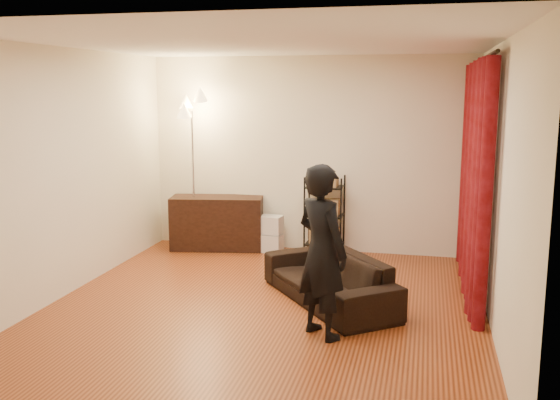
% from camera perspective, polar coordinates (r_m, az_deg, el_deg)
% --- Properties ---
extents(floor, '(5.00, 5.00, 0.00)m').
position_cam_1_polar(floor, '(6.60, -1.47, -9.85)').
color(floor, brown).
rests_on(floor, ground).
extents(ceiling, '(5.00, 5.00, 0.00)m').
position_cam_1_polar(ceiling, '(6.22, -1.58, 14.21)').
color(ceiling, white).
rests_on(ceiling, ground).
extents(wall_back, '(5.00, 0.00, 5.00)m').
position_cam_1_polar(wall_back, '(8.69, 2.71, 4.16)').
color(wall_back, beige).
rests_on(wall_back, ground).
extents(wall_front, '(5.00, 0.00, 5.00)m').
position_cam_1_polar(wall_front, '(3.95, -10.86, -3.40)').
color(wall_front, beige).
rests_on(wall_front, ground).
extents(wall_left, '(0.00, 5.00, 5.00)m').
position_cam_1_polar(wall_left, '(7.18, -19.18, 2.32)').
color(wall_left, beige).
rests_on(wall_left, ground).
extents(wall_right, '(0.00, 5.00, 5.00)m').
position_cam_1_polar(wall_right, '(6.10, 19.37, 1.00)').
color(wall_right, beige).
rests_on(wall_right, ground).
extents(curtain_rod, '(0.04, 2.65, 0.04)m').
position_cam_1_polar(curtain_rod, '(7.15, 18.22, 12.24)').
color(curtain_rod, black).
rests_on(curtain_rod, wall_right).
extents(curtain, '(0.22, 2.65, 2.55)m').
position_cam_1_polar(curtain, '(7.21, 17.49, 1.84)').
color(curtain, maroon).
rests_on(curtain, ground).
extents(sofa, '(1.70, 1.89, 0.54)m').
position_cam_1_polar(sofa, '(6.72, 4.49, -7.09)').
color(sofa, black).
rests_on(sofa, ground).
extents(person, '(0.70, 0.67, 1.61)m').
position_cam_1_polar(person, '(5.69, 3.86, -4.72)').
color(person, black).
rests_on(person, ground).
extents(media_cabinet, '(1.35, 0.70, 0.75)m').
position_cam_1_polar(media_cabinet, '(8.91, -5.76, -2.09)').
color(media_cabinet, black).
rests_on(media_cabinet, ground).
extents(storage_boxes, '(0.33, 0.27, 0.51)m').
position_cam_1_polar(storage_boxes, '(8.72, -0.86, -3.11)').
color(storage_boxes, silver).
rests_on(storage_boxes, ground).
extents(wire_shelf, '(0.58, 0.49, 1.09)m').
position_cam_1_polar(wire_shelf, '(8.55, 4.08, -1.42)').
color(wire_shelf, black).
rests_on(wire_shelf, ground).
extents(floor_lamp, '(0.49, 0.49, 2.19)m').
position_cam_1_polar(floor_lamp, '(8.82, -7.95, 2.48)').
color(floor_lamp, silver).
rests_on(floor_lamp, ground).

